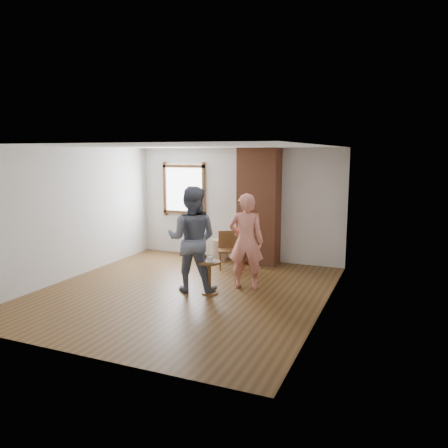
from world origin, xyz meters
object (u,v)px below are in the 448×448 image
(side_table, at_px, (209,272))
(person_pink, at_px, (246,241))
(stoneware_crock, at_px, (220,250))
(man, at_px, (192,239))
(dining_chair_right, at_px, (246,257))
(dining_chair_left, at_px, (227,248))

(side_table, height_order, person_pink, person_pink)
(stoneware_crock, xyz_separation_m, man, (0.44, -2.28, 0.70))
(dining_chair_right, xyz_separation_m, person_pink, (0.11, -0.28, 0.37))
(dining_chair_left, bearing_deg, person_pink, -77.50)
(man, bearing_deg, person_pink, -162.34)
(man, height_order, person_pink, man)
(dining_chair_right, distance_m, man, 1.16)
(stoneware_crock, distance_m, person_pink, 2.30)
(side_table, bearing_deg, dining_chair_left, 102.41)
(stoneware_crock, relative_size, dining_chair_left, 0.62)
(side_table, xyz_separation_m, person_pink, (0.48, 0.57, 0.48))
(dining_chair_left, xyz_separation_m, person_pink, (0.87, -1.20, 0.44))
(dining_chair_left, xyz_separation_m, dining_chair_right, (0.76, -0.92, 0.07))
(side_table, relative_size, person_pink, 0.34)
(dining_chair_right, relative_size, person_pink, 0.52)
(person_pink, bearing_deg, dining_chair_left, -67.12)
(side_table, bearing_deg, person_pink, 49.67)
(side_table, bearing_deg, man, 168.62)
(man, bearing_deg, side_table, 156.44)
(dining_chair_left, height_order, man, man)
(stoneware_crock, xyz_separation_m, side_table, (0.82, -2.35, 0.15))
(dining_chair_right, xyz_separation_m, side_table, (-0.37, -0.85, -0.11))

